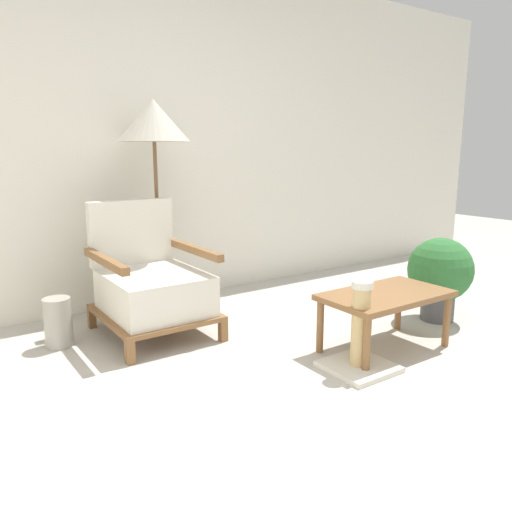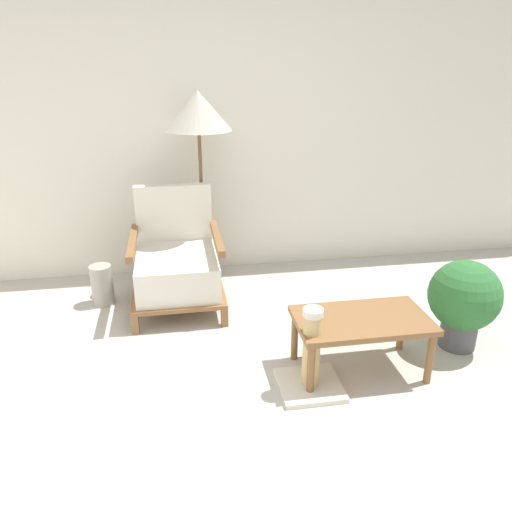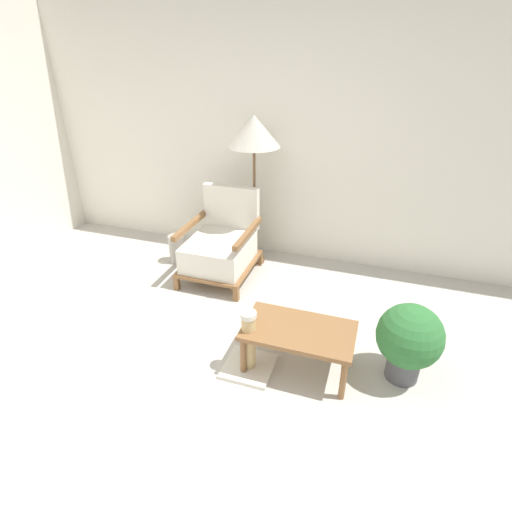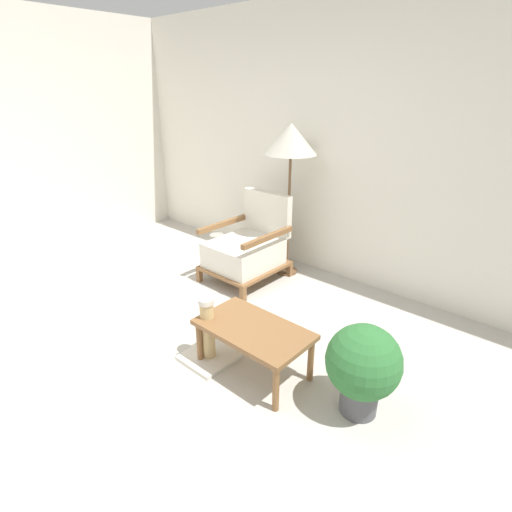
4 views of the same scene
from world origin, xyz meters
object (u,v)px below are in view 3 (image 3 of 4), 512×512
at_px(floor_lamp, 254,134).
at_px(potted_plant, 409,339).
at_px(coffee_table, 299,334).
at_px(vase, 177,249).
at_px(armchair, 221,246).
at_px(scratching_post, 249,351).

distance_m(floor_lamp, potted_plant, 2.31).
distance_m(coffee_table, vase, 2.05).
bearing_deg(armchair, scratching_post, -59.06).
relative_size(floor_lamp, potted_plant, 2.59).
distance_m(coffee_table, potted_plant, 0.77).
bearing_deg(coffee_table, scratching_post, -160.51).
relative_size(coffee_table, potted_plant, 1.32).
relative_size(vase, potted_plant, 0.52).
xyz_separation_m(armchair, vase, (-0.59, 0.11, -0.18)).
bearing_deg(armchair, vase, 169.24).
height_order(vase, scratching_post, scratching_post).
bearing_deg(floor_lamp, potted_plant, -39.77).
xyz_separation_m(armchair, potted_plant, (1.82, -0.94, 0.01)).
xyz_separation_m(vase, potted_plant, (2.41, -1.05, 0.19)).
height_order(vase, potted_plant, potted_plant).
xyz_separation_m(floor_lamp, coffee_table, (0.84, -1.48, -1.08)).
bearing_deg(potted_plant, floor_lamp, 140.23).
relative_size(vase, scratching_post, 0.61).
bearing_deg(vase, potted_plant, -23.53).
xyz_separation_m(armchair, scratching_post, (0.73, -1.21, -0.17)).
distance_m(coffee_table, scratching_post, 0.39).
xyz_separation_m(coffee_table, potted_plant, (0.75, 0.15, 0.03)).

